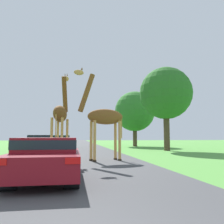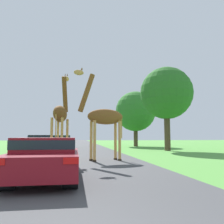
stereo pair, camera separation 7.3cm
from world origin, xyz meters
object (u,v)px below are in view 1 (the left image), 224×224
at_px(giraffe_near_road, 103,117).
at_px(tree_left_edge, 135,111).
at_px(giraffe_companion, 61,114).
at_px(car_lead_maroon, 47,157).
at_px(car_queue_right, 41,143).
at_px(car_queue_left, 61,141).
at_px(tree_right_cluster, 166,93).

bearing_deg(giraffe_near_road, tree_left_edge, -34.10).
distance_m(giraffe_near_road, giraffe_companion, 2.42).
distance_m(giraffe_near_road, car_lead_maroon, 6.40).
xyz_separation_m(car_queue_right, car_queue_left, (1.30, 6.94, 0.00)).
xyz_separation_m(giraffe_near_road, giraffe_companion, (-2.38, 0.43, 0.16)).
height_order(car_queue_right, tree_right_cluster, tree_right_cluster).
xyz_separation_m(tree_left_edge, tree_right_cluster, (0.50, -10.14, 0.72)).
bearing_deg(car_queue_right, car_queue_left, 79.41).
xyz_separation_m(car_lead_maroon, car_queue_left, (-0.57, 19.47, 0.08)).
distance_m(car_queue_right, tree_right_cluster, 12.53).
height_order(tree_left_edge, tree_right_cluster, tree_right_cluster).
bearing_deg(giraffe_near_road, car_queue_right, 17.76).
relative_size(car_queue_left, tree_left_edge, 0.60).
height_order(giraffe_companion, tree_right_cluster, tree_right_cluster).
xyz_separation_m(giraffe_near_road, car_queue_right, (-4.30, 6.87, -1.67)).
xyz_separation_m(car_queue_right, tree_right_cluster, (11.49, 1.54, 4.74)).
distance_m(car_queue_right, car_queue_left, 7.06).
bearing_deg(giraffe_companion, car_queue_left, 102.95).
relative_size(car_lead_maroon, car_queue_left, 0.89).
xyz_separation_m(giraffe_near_road, car_queue_left, (-3.01, 13.82, -1.67)).
bearing_deg(giraffe_near_road, tree_right_cluster, -54.77).
distance_m(giraffe_companion, car_queue_left, 13.52).
relative_size(giraffe_near_road, car_queue_left, 1.13).
height_order(giraffe_near_road, car_queue_right, giraffe_near_road).
bearing_deg(tree_right_cluster, giraffe_near_road, -130.49).
xyz_separation_m(car_queue_left, tree_left_edge, (9.69, 4.74, 4.02)).
distance_m(giraffe_near_road, tree_left_edge, 19.86).
xyz_separation_m(giraffe_companion, tree_left_edge, (9.06, 18.12, 2.19)).
xyz_separation_m(giraffe_companion, tree_right_cluster, (9.56, 7.98, 2.91)).
xyz_separation_m(car_queue_left, tree_right_cluster, (10.19, -5.40, 4.74)).
xyz_separation_m(car_lead_maroon, tree_right_cluster, (9.62, 14.07, 4.82)).
relative_size(giraffe_companion, car_queue_left, 1.16).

